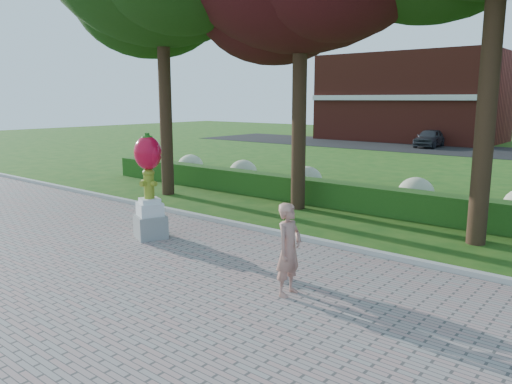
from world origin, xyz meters
TOP-DOWN VIEW (x-y plane):
  - ground at (0.00, 0.00)m, footprint 100.00×100.00m
  - walkway at (0.00, -4.00)m, footprint 40.00×14.00m
  - curb at (0.00, 3.00)m, footprint 40.00×0.18m
  - lawn_hedge at (0.00, 7.00)m, footprint 24.00×0.70m
  - hydrangea_row at (0.57, 8.00)m, footprint 20.10×1.10m
  - building_left at (-10.00, 34.00)m, footprint 14.00×8.00m
  - hydrant_sculpture at (-2.79, 0.82)m, footprint 0.91×0.91m
  - woman at (1.94, 0.02)m, footprint 0.43×0.62m
  - parked_car at (-6.34, 28.79)m, footprint 1.82×3.89m

SIDE VIEW (x-z plane):
  - ground at x=0.00m, z-range 0.00..0.00m
  - walkway at x=0.00m, z-range 0.00..0.04m
  - curb at x=0.00m, z-range 0.00..0.15m
  - lawn_hedge at x=0.00m, z-range 0.00..0.80m
  - hydrangea_row at x=0.57m, z-range 0.06..1.04m
  - parked_car at x=-6.34m, z-range 0.02..1.31m
  - woman at x=1.94m, z-range 0.04..1.67m
  - hydrant_sculpture at x=-2.79m, z-range 0.12..2.68m
  - building_left at x=-10.00m, z-range 0.00..7.00m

